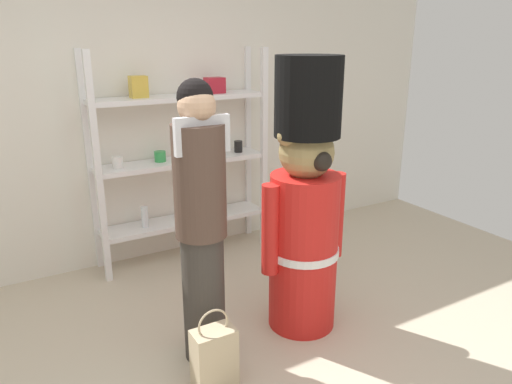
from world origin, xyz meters
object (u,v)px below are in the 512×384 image
(teddy_bear_guard, at_px, (305,207))
(person_shopper, at_px, (201,220))
(merchandise_shelf, at_px, (182,157))
(shopping_bag, at_px, (214,357))

(teddy_bear_guard, height_order, person_shopper, teddy_bear_guard)
(merchandise_shelf, distance_m, person_shopper, 1.49)
(teddy_bear_guard, distance_m, shopping_bag, 1.06)
(shopping_bag, bearing_deg, merchandise_shelf, 73.03)
(merchandise_shelf, bearing_deg, shopping_bag, -106.97)
(shopping_bag, bearing_deg, person_shopper, 75.65)
(teddy_bear_guard, xyz_separation_m, shopping_bag, (-0.79, -0.28, -0.66))
(person_shopper, bearing_deg, merchandise_shelf, 72.51)
(teddy_bear_guard, bearing_deg, merchandise_shelf, 100.60)
(merchandise_shelf, relative_size, person_shopper, 1.07)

